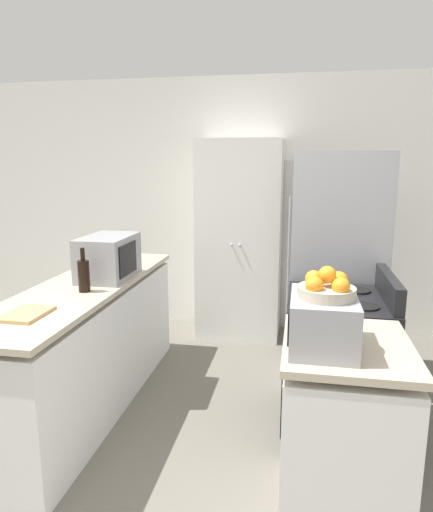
# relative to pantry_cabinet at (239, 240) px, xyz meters

# --- Properties ---
(wall_back) EXTENTS (7.00, 0.06, 2.60)m
(wall_back) POSITION_rel_pantry_cabinet_xyz_m (-0.03, 0.30, 0.32)
(wall_back) COLOR white
(wall_back) RESTS_ON ground_plane
(counter_left) EXTENTS (0.60, 2.23, 0.91)m
(counter_left) POSITION_rel_pantry_cabinet_xyz_m (-0.89, -1.60, -0.54)
(counter_left) COLOR silver
(counter_left) RESTS_ON ground_plane
(counter_right) EXTENTS (0.60, 0.73, 0.91)m
(counter_right) POSITION_rel_pantry_cabinet_xyz_m (0.83, -2.35, -0.54)
(counter_right) COLOR silver
(counter_right) RESTS_ON ground_plane
(pantry_cabinet) EXTENTS (0.82, 0.53, 1.97)m
(pantry_cabinet) POSITION_rel_pantry_cabinet_xyz_m (0.00, 0.00, 0.00)
(pantry_cabinet) COLOR white
(pantry_cabinet) RESTS_ON ground_plane
(stove) EXTENTS (0.66, 0.72, 1.07)m
(stove) POSITION_rel_pantry_cabinet_xyz_m (0.85, -1.61, -0.52)
(stove) COLOR black
(stove) RESTS_ON ground_plane
(refrigerator) EXTENTS (0.72, 0.69, 1.83)m
(refrigerator) POSITION_rel_pantry_cabinet_xyz_m (0.88, -0.87, -0.07)
(refrigerator) COLOR #A3A3A8
(refrigerator) RESTS_ON ground_plane
(microwave) EXTENTS (0.33, 0.51, 0.31)m
(microwave) POSITION_rel_pantry_cabinet_xyz_m (-0.78, -1.40, 0.09)
(microwave) COLOR #939399
(microwave) RESTS_ON counter_left
(wine_bottle) EXTENTS (0.08, 0.08, 0.29)m
(wine_bottle) POSITION_rel_pantry_cabinet_xyz_m (-0.79, -1.77, 0.04)
(wine_bottle) COLOR black
(wine_bottle) RESTS_ON counter_left
(toaster_oven) EXTENTS (0.30, 0.41, 0.24)m
(toaster_oven) POSITION_rel_pantry_cabinet_xyz_m (0.71, -2.43, 0.05)
(toaster_oven) COLOR #939399
(toaster_oven) RESTS_ON counter_right
(fruit_bowl) EXTENTS (0.26, 0.26, 0.14)m
(fruit_bowl) POSITION_rel_pantry_cabinet_xyz_m (0.72, -2.45, 0.22)
(fruit_bowl) COLOR #B2A893
(fruit_bowl) RESTS_ON toaster_oven
(cutting_board) EXTENTS (0.21, 0.29, 0.02)m
(cutting_board) POSITION_rel_pantry_cabinet_xyz_m (-0.89, -2.28, -0.06)
(cutting_board) COLOR tan
(cutting_board) RESTS_ON counter_left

